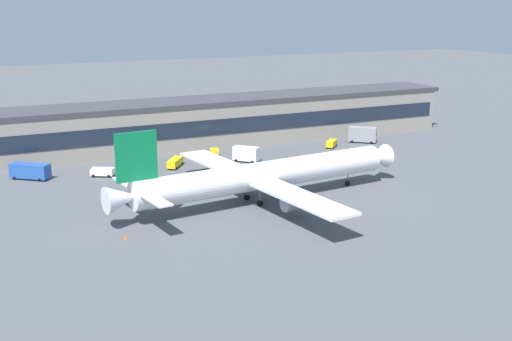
% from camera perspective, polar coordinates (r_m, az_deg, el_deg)
% --- Properties ---
extents(ground_plane, '(600.00, 600.00, 0.00)m').
position_cam_1_polar(ground_plane, '(128.26, 3.24, -2.23)').
color(ground_plane, '#4C4F54').
extents(terminal_building, '(143.70, 15.32, 12.13)m').
position_cam_1_polar(terminal_building, '(172.00, -4.95, 4.12)').
color(terminal_building, gray).
rests_on(terminal_building, ground_plane).
extents(airliner, '(61.31, 52.87, 15.91)m').
position_cam_1_polar(airliner, '(123.35, 0.44, -0.46)').
color(airliner, white).
rests_on(airliner, ground_plane).
extents(belt_loader, '(5.40, 6.34, 1.95)m').
position_cam_1_polar(belt_loader, '(151.13, -6.97, 0.71)').
color(belt_loader, yellow).
rests_on(belt_loader, ground_plane).
extents(stair_truck, '(5.79, 6.07, 3.55)m').
position_cam_1_polar(stair_truck, '(154.98, -0.90, 1.47)').
color(stair_truck, white).
rests_on(stair_truck, ground_plane).
extents(fuel_truck, '(8.23, 7.55, 3.35)m').
position_cam_1_polar(fuel_truck, '(147.62, -18.79, -0.01)').
color(fuel_truck, '#2651A5').
rests_on(fuel_truck, ground_plane).
extents(pushback_tractor, '(5.46, 4.65, 1.75)m').
position_cam_1_polar(pushback_tractor, '(146.09, -13.08, -0.09)').
color(pushback_tractor, white).
rests_on(pushback_tractor, ground_plane).
extents(follow_me_car, '(4.49, 4.41, 1.85)m').
position_cam_1_polar(follow_me_car, '(171.47, 6.51, 2.35)').
color(follow_me_car, yellow).
rests_on(follow_me_car, ground_plane).
extents(baggage_tug, '(3.14, 4.07, 1.85)m').
position_cam_1_polar(baggage_tug, '(160.28, -3.59, 1.56)').
color(baggage_tug, yellow).
rests_on(baggage_tug, ground_plane).
extents(catering_truck, '(7.13, 6.70, 4.15)m').
position_cam_1_polar(catering_truck, '(178.21, 9.10, 3.11)').
color(catering_truck, gray).
rests_on(catering_truck, ground_plane).
extents(traffic_cone_0, '(0.58, 0.58, 0.72)m').
position_cam_1_polar(traffic_cone_0, '(107.42, -11.12, -5.65)').
color(traffic_cone_0, '#F2590C').
rests_on(traffic_cone_0, ground_plane).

